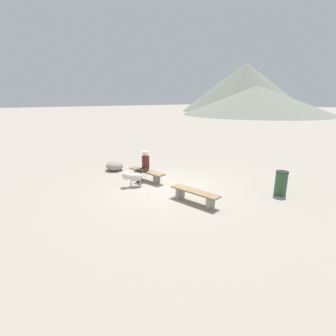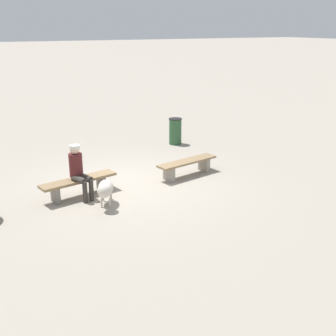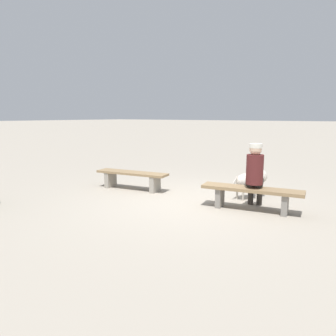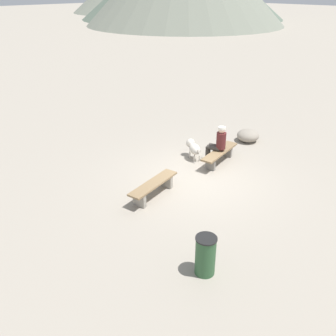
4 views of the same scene
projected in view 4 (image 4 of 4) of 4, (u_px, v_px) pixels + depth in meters
name	position (u px, v px, depth m)	size (l,w,h in m)	color
ground	(199.00, 180.00, 11.34)	(210.00, 210.00, 0.06)	#9E9384
bench_left	(154.00, 187.00, 10.27)	(1.88, 0.73, 0.44)	gray
bench_right	(220.00, 154.00, 12.19)	(1.93, 0.74, 0.45)	gray
seated_person	(218.00, 142.00, 12.07)	(0.44, 0.66, 1.30)	#511E1E
dog	(193.00, 147.00, 12.48)	(0.59, 0.86, 0.63)	beige
trash_bin	(205.00, 255.00, 7.45)	(0.45, 0.45, 0.90)	#2D5633
boulder	(248.00, 135.00, 13.95)	(0.84, 0.87, 0.46)	gray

